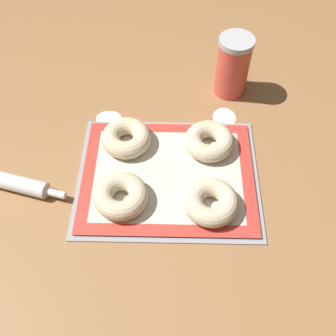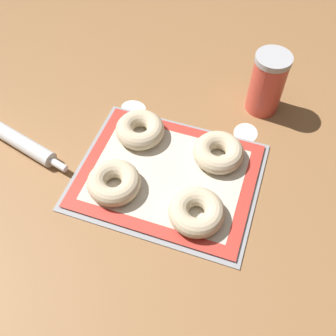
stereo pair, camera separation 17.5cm
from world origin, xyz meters
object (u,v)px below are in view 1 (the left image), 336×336
Objects in this scene: baking_tray at (168,175)px; bagel_front_right at (211,202)px; bagel_back_left at (126,138)px; flour_canister at (233,66)px; bagel_front_left at (121,196)px; bagel_back_right at (209,141)px.

baking_tray is 0.14m from bagel_front_right.
flour_canister is at bearing 37.66° from bagel_back_left.
bagel_front_left is (-0.11, -0.08, 0.03)m from baking_tray.
bagel_front_left is 1.00× the size of bagel_back_left.
bagel_back_left is (-0.11, 0.09, 0.03)m from baking_tray.
flour_canister reaches higher than baking_tray.
bagel_front_right is at bearing -43.25° from baking_tray.
bagel_back_left is at bearing 178.24° from bagel_back_right.
baking_tray is 3.49× the size of bagel_front_right.
bagel_back_right is at bearing 38.45° from bagel_front_left.
flour_canister is at bearing 79.71° from bagel_front_right.
baking_tray is 3.49× the size of bagel_front_left.
flour_canister is (0.29, 0.22, 0.06)m from bagel_back_left.
bagel_front_left is at bearing -141.55° from bagel_back_right.
baking_tray is 0.14m from bagel_back_right.
bagel_back_right is (0.00, 0.18, 0.00)m from bagel_front_right.
bagel_front_right is at bearing -41.81° from bagel_back_left.
flour_canister is (0.08, 0.41, 0.06)m from bagel_front_right.
bagel_front_right is 1.00× the size of bagel_back_right.
bagel_back_right is 0.25m from flour_canister.
bagel_front_left is 0.18m from bagel_back_left.
bagel_front_right is 0.29m from bagel_back_left.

